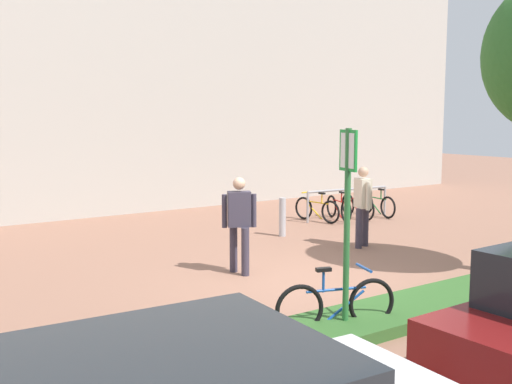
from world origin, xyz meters
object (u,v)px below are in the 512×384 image
bike_rack_cluster (348,206)px  person_suited_dark (239,219)px  bollard_steel (282,217)px  person_casual_tan (363,201)px  bike_at_sign (336,305)px  parking_sign_post (347,201)px

bike_rack_cluster → person_suited_dark: 6.47m
bollard_steel → person_suited_dark: (-2.66, -2.27, 0.53)m
person_suited_dark → person_casual_tan: bearing=6.3°
bollard_steel → person_casual_tan: 2.09m
bike_rack_cluster → person_casual_tan: 3.66m
bike_at_sign → person_casual_tan: size_ratio=0.94×
bike_rack_cluster → bollard_steel: bearing=-162.2°
parking_sign_post → bike_rack_cluster: 8.98m
person_suited_dark → bike_rack_cluster: bearing=29.9°
bike_at_sign → person_suited_dark: (0.54, 3.16, 0.63)m
bike_at_sign → bollard_steel: (3.21, 5.43, 0.10)m
person_suited_dark → bollard_steel: bearing=40.5°
bike_at_sign → person_casual_tan: 5.29m
bollard_steel → person_casual_tan: person_casual_tan is taller
parking_sign_post → person_suited_dark: bearing=81.5°
bollard_steel → person_suited_dark: bearing=-139.5°
parking_sign_post → bike_rack_cluster: bearing=46.9°
parking_sign_post → bollard_steel: size_ratio=2.93×
parking_sign_post → bike_rack_cluster: parking_sign_post is taller
bike_at_sign → bollard_steel: size_ratio=1.80×
bike_at_sign → person_suited_dark: bearing=80.2°
bollard_steel → person_suited_dark: size_ratio=0.52×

